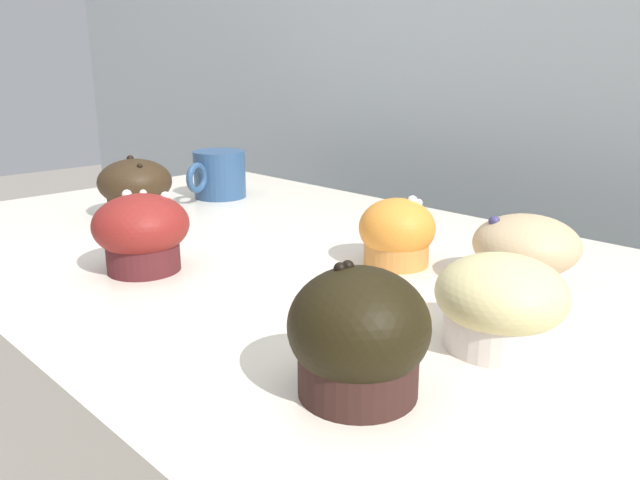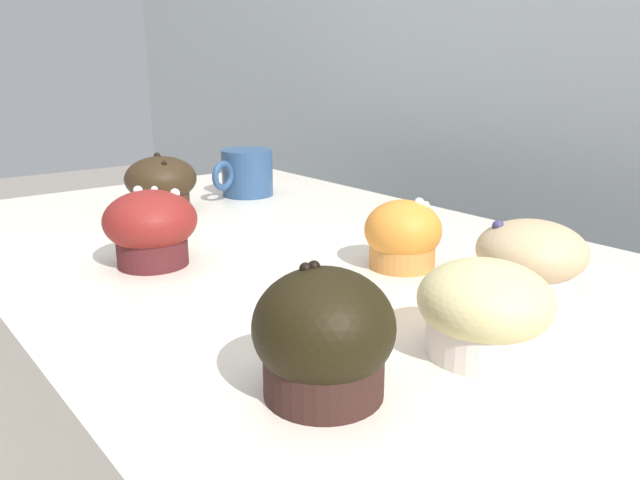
{
  "view_description": "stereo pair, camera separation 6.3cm",
  "coord_description": "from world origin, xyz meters",
  "px_view_note": "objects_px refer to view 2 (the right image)",
  "views": [
    {
      "loc": [
        0.57,
        -0.47,
        1.1
      ],
      "look_at": [
        0.14,
        -0.04,
        0.93
      ],
      "focal_mm": 35.0,
      "sensor_mm": 36.0,
      "label": 1
    },
    {
      "loc": [
        0.62,
        -0.42,
        1.1
      ],
      "look_at": [
        0.14,
        -0.04,
        0.93
      ],
      "focal_mm": 35.0,
      "sensor_mm": 36.0,
      "label": 2
    }
  ],
  "objects_px": {
    "muffin_front_left": "(151,227)",
    "muffin_front_right": "(324,337)",
    "muffin_back_center": "(484,309)",
    "muffin_back_right": "(403,236)",
    "coffee_cup": "(246,172)",
    "muffin_back_left": "(531,257)",
    "muffin_front_center": "(161,184)"
  },
  "relations": [
    {
      "from": "muffin_front_left",
      "to": "muffin_front_right",
      "type": "bearing_deg",
      "value": -4.66
    },
    {
      "from": "muffin_front_left",
      "to": "muffin_back_center",
      "type": "xyz_separation_m",
      "value": [
        0.37,
        0.11,
        -0.01
      ]
    },
    {
      "from": "muffin_front_left",
      "to": "muffin_back_center",
      "type": "bearing_deg",
      "value": 16.26
    },
    {
      "from": "muffin_front_right",
      "to": "muffin_back_center",
      "type": "relative_size",
      "value": 0.93
    },
    {
      "from": "muffin_back_right",
      "to": "coffee_cup",
      "type": "relative_size",
      "value": 0.67
    },
    {
      "from": "muffin_front_right",
      "to": "muffin_back_right",
      "type": "bearing_deg",
      "value": 123.61
    },
    {
      "from": "muffin_back_left",
      "to": "coffee_cup",
      "type": "bearing_deg",
      "value": 177.22
    },
    {
      "from": "muffin_front_left",
      "to": "muffin_back_right",
      "type": "bearing_deg",
      "value": 49.87
    },
    {
      "from": "muffin_front_center",
      "to": "coffee_cup",
      "type": "distance_m",
      "value": 0.16
    },
    {
      "from": "muffin_back_left",
      "to": "muffin_front_left",
      "type": "bearing_deg",
      "value": -140.58
    },
    {
      "from": "muffin_front_center",
      "to": "muffin_front_left",
      "type": "xyz_separation_m",
      "value": [
        0.23,
        -0.12,
        0.0
      ]
    },
    {
      "from": "muffin_front_center",
      "to": "muffin_back_left",
      "type": "relative_size",
      "value": 0.99
    },
    {
      "from": "muffin_back_center",
      "to": "coffee_cup",
      "type": "xyz_separation_m",
      "value": [
        -0.62,
        0.18,
        0.0
      ]
    },
    {
      "from": "muffin_front_center",
      "to": "muffin_front_left",
      "type": "distance_m",
      "value": 0.26
    },
    {
      "from": "muffin_front_center",
      "to": "coffee_cup",
      "type": "height_order",
      "value": "muffin_front_center"
    },
    {
      "from": "muffin_back_right",
      "to": "muffin_front_left",
      "type": "distance_m",
      "value": 0.28
    },
    {
      "from": "muffin_back_right",
      "to": "coffee_cup",
      "type": "distance_m",
      "value": 0.44
    },
    {
      "from": "muffin_front_center",
      "to": "muffin_back_left",
      "type": "height_order",
      "value": "muffin_front_center"
    },
    {
      "from": "muffin_front_right",
      "to": "muffin_back_center",
      "type": "distance_m",
      "value": 0.14
    },
    {
      "from": "muffin_back_right",
      "to": "muffin_back_left",
      "type": "bearing_deg",
      "value": 18.07
    },
    {
      "from": "muffin_back_left",
      "to": "muffin_front_left",
      "type": "xyz_separation_m",
      "value": [
        -0.31,
        -0.26,
        0.01
      ]
    },
    {
      "from": "muffin_back_right",
      "to": "coffee_cup",
      "type": "bearing_deg",
      "value": 170.78
    },
    {
      "from": "muffin_front_center",
      "to": "muffin_front_left",
      "type": "bearing_deg",
      "value": -27.14
    },
    {
      "from": "muffin_back_center",
      "to": "muffin_front_right",
      "type": "bearing_deg",
      "value": -102.11
    },
    {
      "from": "muffin_back_right",
      "to": "muffin_back_center",
      "type": "distance_m",
      "value": 0.22
    },
    {
      "from": "muffin_front_left",
      "to": "muffin_front_right",
      "type": "distance_m",
      "value": 0.34
    },
    {
      "from": "muffin_front_right",
      "to": "coffee_cup",
      "type": "xyz_separation_m",
      "value": [
        -0.59,
        0.31,
        -0.0
      ]
    },
    {
      "from": "muffin_front_left",
      "to": "muffin_front_center",
      "type": "bearing_deg",
      "value": 152.86
    },
    {
      "from": "muffin_back_left",
      "to": "muffin_front_right",
      "type": "height_order",
      "value": "muffin_front_right"
    },
    {
      "from": "muffin_front_left",
      "to": "muffin_back_center",
      "type": "relative_size",
      "value": 0.99
    },
    {
      "from": "muffin_back_right",
      "to": "muffin_front_right",
      "type": "relative_size",
      "value": 0.88
    },
    {
      "from": "muffin_back_left",
      "to": "muffin_back_center",
      "type": "height_order",
      "value": "muffin_back_center"
    }
  ]
}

